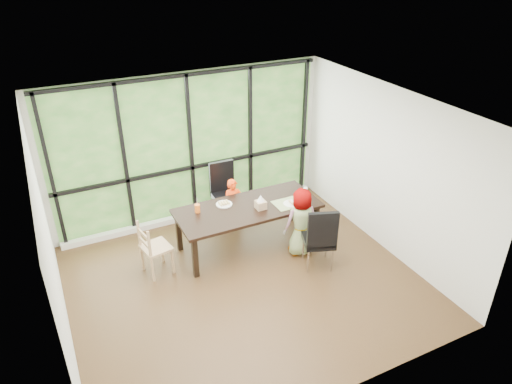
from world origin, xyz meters
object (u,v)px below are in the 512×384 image
(child_older, at_px, (302,222))
(orange_cup, at_px, (197,208))
(chair_interior_leather, at_px, (319,236))
(plate_far, at_px, (224,204))
(dining_table, at_px, (248,226))
(plate_near, at_px, (291,204))
(chair_end_beech, at_px, (156,247))
(green_cup, at_px, (306,198))
(chair_window_leather, at_px, (226,193))
(child_toddler, at_px, (233,205))
(white_mug, at_px, (305,190))
(tissue_box, at_px, (261,205))

(child_older, relative_size, orange_cup, 8.53)
(chair_interior_leather, relative_size, plate_far, 4.04)
(dining_table, bearing_deg, child_older, -38.74)
(child_older, xyz_separation_m, orange_cup, (-1.48, 0.76, 0.24))
(child_older, bearing_deg, plate_near, -82.49)
(chair_interior_leather, relative_size, chair_end_beech, 1.20)
(child_older, relative_size, plate_far, 4.36)
(child_older, distance_m, orange_cup, 1.68)
(chair_end_beech, height_order, green_cup, chair_end_beech)
(chair_window_leather, distance_m, child_toddler, 0.37)
(chair_interior_leather, xyz_separation_m, plate_near, (-0.07, 0.74, 0.22))
(child_older, relative_size, white_mug, 15.67)
(dining_table, height_order, plate_far, plate_far)
(chair_interior_leather, height_order, child_toddler, chair_interior_leather)
(dining_table, distance_m, chair_window_leather, 0.98)
(child_toddler, relative_size, plate_far, 3.61)
(chair_interior_leather, distance_m, child_toddler, 1.74)
(child_toddler, bearing_deg, chair_end_beech, -151.66)
(chair_interior_leather, xyz_separation_m, white_mug, (0.36, 1.01, 0.25))
(child_toddler, bearing_deg, dining_table, -83.29)
(plate_near, bearing_deg, white_mug, 31.17)
(chair_interior_leather, xyz_separation_m, orange_cup, (-1.54, 1.18, 0.28))
(chair_end_beech, xyz_separation_m, plate_far, (1.24, 0.26, 0.31))
(child_older, distance_m, white_mug, 0.75)
(chair_end_beech, bearing_deg, chair_interior_leather, -122.78)
(plate_far, bearing_deg, dining_table, -36.52)
(child_older, distance_m, plate_far, 1.29)
(child_toddler, distance_m, green_cup, 1.31)
(dining_table, bearing_deg, child_toddler, 90.00)
(dining_table, relative_size, green_cup, 22.37)
(plate_near, height_order, tissue_box, tissue_box)
(chair_window_leather, relative_size, tissue_box, 6.84)
(orange_cup, bearing_deg, chair_interior_leather, -37.51)
(chair_window_leather, relative_size, orange_cup, 7.91)
(chair_end_beech, bearing_deg, tissue_box, -104.11)
(chair_end_beech, bearing_deg, chair_window_leather, -68.33)
(chair_interior_leather, relative_size, orange_cup, 7.91)
(orange_cup, bearing_deg, green_cup, -14.69)
(plate_far, height_order, orange_cup, orange_cup)
(chair_end_beech, xyz_separation_m, child_older, (2.25, -0.53, 0.13))
(chair_window_leather, height_order, chair_interior_leather, same)
(orange_cup, bearing_deg, plate_near, -16.65)
(dining_table, relative_size, chair_interior_leather, 2.17)
(chair_interior_leather, distance_m, plate_near, 0.78)
(dining_table, distance_m, tissue_box, 0.49)
(plate_near, xyz_separation_m, tissue_box, (-0.51, 0.10, 0.06))
(child_toddler, relative_size, green_cup, 9.20)
(plate_far, relative_size, white_mug, 3.60)
(child_older, height_order, plate_far, child_older)
(child_toddler, xyz_separation_m, white_mug, (1.11, -0.56, 0.31))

